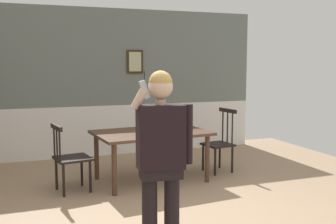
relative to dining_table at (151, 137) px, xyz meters
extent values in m
cube|color=slate|center=(-0.31, 1.97, 1.19)|extent=(6.11, 0.12, 1.80)
cube|color=white|center=(-0.31, 1.98, -0.19)|extent=(6.11, 0.14, 0.95)
cube|color=white|center=(-0.31, 1.95, 0.29)|extent=(6.11, 0.05, 0.06)
cube|color=#382314|center=(0.29, 1.89, 1.11)|extent=(0.32, 0.03, 0.44)
cube|color=#C2C491|center=(0.29, 1.88, 1.11)|extent=(0.24, 0.01, 0.36)
cube|color=#4C3323|center=(0.00, 0.00, 0.06)|extent=(1.71, 1.20, 0.04)
cylinder|color=#4C3323|center=(-0.67, -0.49, -0.31)|extent=(0.07, 0.07, 0.70)
cylinder|color=#4C3323|center=(0.75, -0.35, -0.31)|extent=(0.07, 0.07, 0.70)
cylinder|color=#4C3323|center=(-0.75, 0.35, -0.31)|extent=(0.07, 0.07, 0.70)
cylinder|color=#4C3323|center=(0.67, 0.49, -0.31)|extent=(0.07, 0.07, 0.70)
cube|color=black|center=(1.16, 0.11, -0.22)|extent=(0.48, 0.48, 0.03)
cube|color=black|center=(1.34, 0.14, 0.32)|extent=(0.10, 0.42, 0.06)
cylinder|color=black|center=(1.36, 0.02, 0.08)|extent=(0.02, 0.02, 0.55)
cylinder|color=black|center=(1.34, 0.14, 0.08)|extent=(0.02, 0.02, 0.55)
cylinder|color=black|center=(1.32, 0.26, 0.08)|extent=(0.02, 0.02, 0.55)
cylinder|color=black|center=(1.02, -0.08, -0.44)|extent=(0.04, 0.04, 0.43)
cylinder|color=black|center=(0.96, 0.25, -0.44)|extent=(0.04, 0.04, 0.43)
cylinder|color=black|center=(1.35, -0.03, -0.44)|extent=(0.04, 0.04, 0.43)
cylinder|color=black|center=(1.29, 0.30, -0.44)|extent=(0.04, 0.04, 0.43)
cube|color=black|center=(-1.16, -0.11, -0.20)|extent=(0.52, 0.52, 0.03)
cube|color=black|center=(-1.36, -0.15, 0.24)|extent=(0.12, 0.45, 0.06)
cylinder|color=black|center=(-1.38, -0.01, 0.04)|extent=(0.02, 0.02, 0.46)
cylinder|color=black|center=(-1.36, -0.15, 0.04)|extent=(0.02, 0.02, 0.46)
cylinder|color=black|center=(-1.34, -0.28, 0.04)|extent=(0.02, 0.02, 0.46)
cylinder|color=black|center=(-1.01, 0.10, -0.44)|extent=(0.04, 0.04, 0.44)
cylinder|color=black|center=(-0.95, -0.26, -0.44)|extent=(0.04, 0.04, 0.44)
cylinder|color=black|center=(-1.36, 0.04, -0.44)|extent=(0.04, 0.04, 0.44)
cylinder|color=black|center=(-1.30, -0.32, -0.44)|extent=(0.04, 0.04, 0.44)
cylinder|color=black|center=(-0.54, -2.28, -0.26)|extent=(0.14, 0.14, 0.81)
cylinder|color=black|center=(-0.74, -2.25, -0.26)|extent=(0.14, 0.14, 0.81)
cube|color=black|center=(-0.64, -2.27, 0.12)|extent=(0.39, 0.25, 0.12)
cube|color=black|center=(-0.64, -2.27, 0.43)|extent=(0.44, 0.27, 0.57)
cylinder|color=black|center=(-0.39, -2.29, 0.45)|extent=(0.09, 0.09, 0.54)
cylinder|color=beige|center=(-0.83, -2.26, 0.78)|extent=(0.18, 0.14, 0.20)
cylinder|color=beige|center=(-0.64, -2.27, 0.74)|extent=(0.09, 0.09, 0.05)
sphere|color=beige|center=(-0.64, -2.27, 0.88)|extent=(0.22, 0.22, 0.22)
sphere|color=tan|center=(-0.64, -2.27, 0.92)|extent=(0.21, 0.21, 0.21)
cube|color=#B7B7BC|center=(-0.79, -2.28, 0.86)|extent=(0.10, 0.05, 0.17)
cylinder|color=black|center=(-0.79, -2.28, 0.98)|extent=(0.01, 0.01, 0.08)
camera|label=1|loc=(-1.82, -5.64, 1.08)|focal=43.66mm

